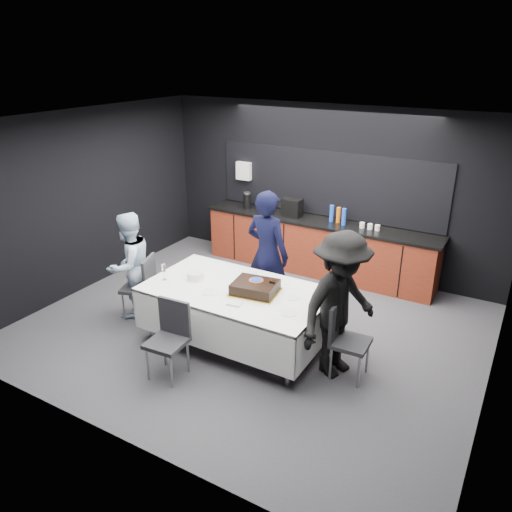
{
  "coord_description": "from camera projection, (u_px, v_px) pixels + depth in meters",
  "views": [
    {
      "loc": [
        3.07,
        -5.19,
        3.6
      ],
      "look_at": [
        0.0,
        0.1,
        1.05
      ],
      "focal_mm": 35.0,
      "sensor_mm": 36.0,
      "label": 1
    }
  ],
  "objects": [
    {
      "name": "ground",
      "position": [
        252.0,
        328.0,
        6.95
      ],
      "size": [
        6.0,
        6.0,
        0.0
      ],
      "primitive_type": "plane",
      "color": "#434348",
      "rests_on": "ground"
    },
    {
      "name": "room_shell",
      "position": [
        252.0,
        199.0,
        6.23
      ],
      "size": [
        6.04,
        5.04,
        2.82
      ],
      "color": "white",
      "rests_on": "ground"
    },
    {
      "name": "kitchenette",
      "position": [
        317.0,
        242.0,
        8.52
      ],
      "size": [
        4.1,
        0.64,
        2.05
      ],
      "color": "maroon",
      "rests_on": "ground"
    },
    {
      "name": "party_table",
      "position": [
        236.0,
        298.0,
        6.38
      ],
      "size": [
        2.32,
        1.32,
        0.78
      ],
      "color": "#99999E",
      "rests_on": "ground"
    },
    {
      "name": "cake_assembly",
      "position": [
        255.0,
        287.0,
        6.2
      ],
      "size": [
        0.64,
        0.55,
        0.18
      ],
      "color": "gold",
      "rests_on": "party_table"
    },
    {
      "name": "plate_stack",
      "position": [
        195.0,
        275.0,
        6.58
      ],
      "size": [
        0.22,
        0.22,
        0.1
      ],
      "primitive_type": "cylinder",
      "color": "white",
      "rests_on": "party_table"
    },
    {
      "name": "loose_plate_near",
      "position": [
        209.0,
        292.0,
        6.23
      ],
      "size": [
        0.2,
        0.2,
        0.01
      ],
      "primitive_type": "cylinder",
      "color": "white",
      "rests_on": "party_table"
    },
    {
      "name": "loose_plate_right_a",
      "position": [
        293.0,
        297.0,
        6.1
      ],
      "size": [
        0.18,
        0.18,
        0.01
      ],
      "primitive_type": "cylinder",
      "color": "white",
      "rests_on": "party_table"
    },
    {
      "name": "loose_plate_right_b",
      "position": [
        288.0,
        312.0,
        5.75
      ],
      "size": [
        0.21,
        0.21,
        0.01
      ],
      "primitive_type": "cylinder",
      "color": "white",
      "rests_on": "party_table"
    },
    {
      "name": "loose_plate_far",
      "position": [
        251.0,
        275.0,
        6.71
      ],
      "size": [
        0.2,
        0.2,
        0.01
      ],
      "primitive_type": "cylinder",
      "color": "white",
      "rests_on": "party_table"
    },
    {
      "name": "fork_pile",
      "position": [
        234.0,
        304.0,
        5.93
      ],
      "size": [
        0.19,
        0.14,
        0.03
      ],
      "primitive_type": "cube",
      "rotation": [
        0.0,
        0.0,
        0.18
      ],
      "color": "white",
      "rests_on": "party_table"
    },
    {
      "name": "champagne_flute",
      "position": [
        164.0,
        269.0,
        6.52
      ],
      "size": [
        0.06,
        0.06,
        0.22
      ],
      "color": "white",
      "rests_on": "party_table"
    },
    {
      "name": "chair_left",
      "position": [
        143.0,
        283.0,
        7.06
      ],
      "size": [
        0.54,
        0.54,
        0.92
      ],
      "color": "#28292D",
      "rests_on": "ground"
    },
    {
      "name": "chair_right",
      "position": [
        345.0,
        335.0,
        5.77
      ],
      "size": [
        0.43,
        0.43,
        0.92
      ],
      "color": "#28292D",
      "rests_on": "ground"
    },
    {
      "name": "chair_near",
      "position": [
        170.0,
        333.0,
        5.8
      ],
      "size": [
        0.45,
        0.45,
        0.92
      ],
      "color": "#28292D",
      "rests_on": "ground"
    },
    {
      "name": "person_center",
      "position": [
        267.0,
        254.0,
        7.03
      ],
      "size": [
        0.72,
        0.52,
        1.85
      ],
      "primitive_type": "imported",
      "rotation": [
        0.0,
        0.0,
        3.02
      ],
      "color": "black",
      "rests_on": "ground"
    },
    {
      "name": "person_left",
      "position": [
        130.0,
        265.0,
        7.04
      ],
      "size": [
        0.63,
        0.78,
        1.54
      ],
      "primitive_type": "imported",
      "rotation": [
        0.0,
        0.0,
        -1.63
      ],
      "color": "silver",
      "rests_on": "ground"
    },
    {
      "name": "person_right",
      "position": [
        340.0,
        306.0,
        5.68
      ],
      "size": [
        1.0,
        1.31,
        1.78
      ],
      "primitive_type": "imported",
      "rotation": [
        0.0,
        0.0,
        1.24
      ],
      "color": "black",
      "rests_on": "ground"
    }
  ]
}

